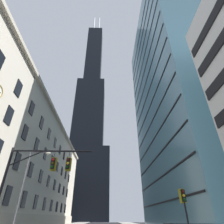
% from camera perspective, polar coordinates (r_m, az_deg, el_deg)
% --- Properties ---
extents(station_building, '(15.23, 65.19, 22.60)m').
position_cam_1_polar(station_building, '(43.41, -29.12, -14.47)').
color(station_building, beige).
rests_on(station_building, ground).
extents(dark_skyscraper, '(27.85, 27.85, 179.88)m').
position_cam_1_polar(dark_skyscraper, '(118.73, -7.57, -5.90)').
color(dark_skyscraper, black).
rests_on(dark_skyscraper, ground).
extents(glass_office_midrise, '(15.87, 34.63, 58.55)m').
position_cam_1_polar(glass_office_midrise, '(48.51, 20.31, 5.94)').
color(glass_office_midrise, teal).
rests_on(glass_office_midrise, ground).
extents(traffic_signal_mast, '(6.83, 0.63, 6.58)m').
position_cam_1_polar(traffic_signal_mast, '(15.81, -22.13, -17.60)').
color(traffic_signal_mast, black).
rests_on(traffic_signal_mast, sidewalk_left).
extents(traffic_light_near_right, '(0.40, 0.63, 3.55)m').
position_cam_1_polar(traffic_light_near_right, '(16.67, 22.01, -24.49)').
color(traffic_light_near_right, black).
rests_on(traffic_light_near_right, sidewalk_right).
extents(street_lamppost, '(2.43, 0.32, 8.16)m').
position_cam_1_polar(street_lamppost, '(22.10, -25.87, -19.54)').
color(street_lamppost, '#47474C').
rests_on(street_lamppost, sidewalk_left).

